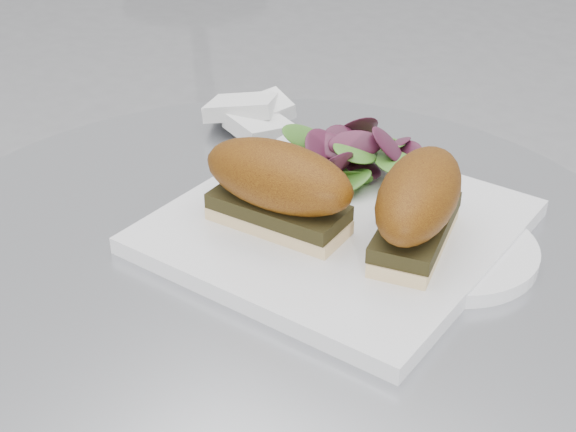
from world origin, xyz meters
name	(u,v)px	position (x,y,z in m)	size (l,w,h in m)	color
plate	(337,226)	(0.03, 0.06, 0.74)	(0.29, 0.29, 0.02)	silver
sandwich_left	(278,185)	(0.00, 0.02, 0.79)	(0.15, 0.08, 0.08)	#D4BB84
sandwich_right	(418,203)	(0.11, 0.06, 0.79)	(0.10, 0.15, 0.08)	#D4BB84
salad	(351,148)	(-0.01, 0.15, 0.77)	(0.13, 0.13, 0.05)	#5B9C33
napkin	(251,123)	(-0.17, 0.19, 0.74)	(0.10, 0.10, 0.02)	white
saucer	(450,250)	(0.13, 0.09, 0.74)	(0.15, 0.15, 0.01)	silver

